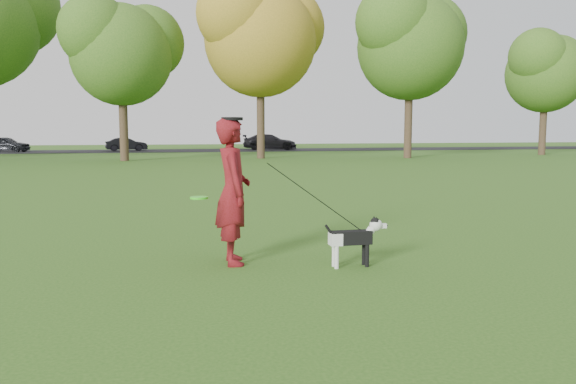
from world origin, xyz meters
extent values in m
plane|color=#285116|center=(0.00, 0.00, 0.00)|extent=(120.00, 120.00, 0.00)
cube|color=black|center=(0.00, 40.00, 0.01)|extent=(120.00, 7.00, 0.02)
imported|color=#5C0E0D|center=(-0.94, -0.16, 0.97)|extent=(0.47, 0.71, 1.94)
cube|color=black|center=(0.53, -0.68, 0.39)|extent=(0.54, 0.17, 0.18)
cube|color=silver|center=(0.32, -0.68, 0.38)|extent=(0.15, 0.17, 0.16)
cylinder|color=silver|center=(0.32, -0.74, 0.15)|extent=(0.06, 0.06, 0.30)
cylinder|color=silver|center=(0.32, -0.62, 0.15)|extent=(0.06, 0.06, 0.30)
cylinder|color=black|center=(0.73, -0.74, 0.15)|extent=(0.06, 0.06, 0.30)
cylinder|color=black|center=(0.73, -0.62, 0.15)|extent=(0.06, 0.06, 0.30)
cylinder|color=silver|center=(0.77, -0.68, 0.43)|extent=(0.18, 0.11, 0.19)
sphere|color=silver|center=(0.87, -0.68, 0.54)|extent=(0.17, 0.17, 0.17)
sphere|color=black|center=(0.86, -0.68, 0.57)|extent=(0.13, 0.13, 0.13)
cube|color=silver|center=(0.96, -0.68, 0.52)|extent=(0.11, 0.06, 0.06)
sphere|color=black|center=(1.02, -0.68, 0.52)|extent=(0.04, 0.04, 0.04)
cone|color=black|center=(0.86, -0.73, 0.62)|extent=(0.06, 0.06, 0.07)
cone|color=black|center=(0.86, -0.64, 0.62)|extent=(0.06, 0.06, 0.07)
cylinder|color=black|center=(0.27, -0.68, 0.45)|extent=(0.19, 0.04, 0.25)
cylinder|color=black|center=(0.72, -0.68, 0.44)|extent=(0.12, 0.12, 0.02)
imported|color=black|center=(-13.87, 40.00, 0.63)|extent=(3.80, 2.20, 1.22)
imported|color=black|center=(-4.79, 40.00, 0.56)|extent=(3.42, 1.67, 1.08)
imported|color=black|center=(7.08, 40.00, 0.69)|extent=(4.85, 2.56, 1.34)
cylinder|color=#36DD1B|center=(-1.39, -0.31, 0.91)|extent=(0.23, 0.23, 0.02)
cylinder|color=black|center=(-0.94, -0.16, 1.92)|extent=(0.28, 0.28, 0.04)
cylinder|color=#38281C|center=(-4.00, 25.50, 2.10)|extent=(0.48, 0.48, 4.20)
sphere|color=#426B1E|center=(-4.00, 25.50, 6.44)|extent=(5.60, 5.60, 5.60)
cylinder|color=#38281C|center=(4.00, 26.50, 2.52)|extent=(0.48, 0.48, 5.04)
sphere|color=#A58426|center=(4.00, 26.50, 7.73)|extent=(6.72, 6.72, 6.72)
cylinder|color=#38281C|center=(13.00, 25.00, 2.42)|extent=(0.48, 0.48, 4.83)
sphere|color=#426B1E|center=(13.00, 25.00, 7.41)|extent=(6.44, 6.44, 6.44)
cylinder|color=#38281C|center=(24.00, 27.00, 1.99)|extent=(0.48, 0.48, 3.99)
sphere|color=#426B1E|center=(24.00, 27.00, 6.12)|extent=(5.32, 5.32, 5.32)
camera|label=1|loc=(-1.82, -7.51, 1.79)|focal=35.00mm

